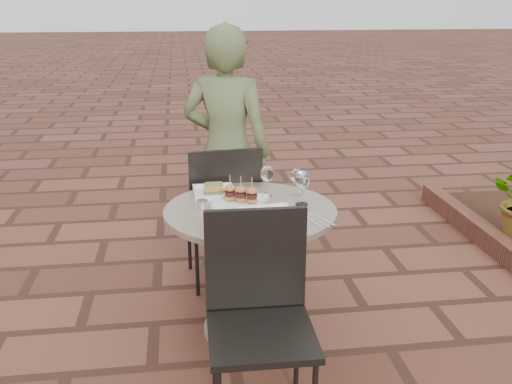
{
  "coord_description": "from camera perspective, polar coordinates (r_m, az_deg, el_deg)",
  "views": [
    {
      "loc": [
        -0.64,
        -2.9,
        1.77
      ],
      "look_at": [
        -0.26,
        -0.14,
        0.82
      ],
      "focal_mm": 40.0,
      "sensor_mm": 36.0,
      "label": 1
    }
  ],
  "objects": [
    {
      "name": "cutlery_set",
      "position": [
        2.83,
        6.14,
        -2.79
      ],
      "size": [
        0.17,
        0.24,
        0.0
      ],
      "primitive_type": null,
      "rotation": [
        0.0,
        0.0,
        0.37
      ],
      "color": "silver",
      "rests_on": "cafe_table"
    },
    {
      "name": "plate_salmon",
      "position": [
        3.19,
        -4.21,
        0.1
      ],
      "size": [
        0.23,
        0.23,
        0.06
      ],
      "rotation": [
        0.0,
        0.0,
        0.04
      ],
      "color": "white",
      "rests_on": "cafe_table"
    },
    {
      "name": "diner",
      "position": [
        3.76,
        -2.95,
        4.11
      ],
      "size": [
        0.7,
        0.58,
        1.63
      ],
      "primitive_type": "imported",
      "rotation": [
        0.0,
        0.0,
        2.76
      ],
      "color": "#4C5830",
      "rests_on": "ground"
    },
    {
      "name": "chair_far",
      "position": [
        3.54,
        -3.26,
        -1.35
      ],
      "size": [
        0.48,
        0.48,
        0.93
      ],
      "rotation": [
        0.0,
        0.0,
        3.24
      ],
      "color": "black",
      "rests_on": "ground"
    },
    {
      "name": "wine_glass_far",
      "position": [
        3.15,
        4.04,
        1.57
      ],
      "size": [
        0.06,
        0.06,
        0.15
      ],
      "color": "white",
      "rests_on": "cafe_table"
    },
    {
      "name": "steel_ramekin",
      "position": [
        2.97,
        -5.37,
        -1.25
      ],
      "size": [
        0.07,
        0.07,
        0.05
      ],
      "primitive_type": "cylinder",
      "rotation": [
        0.0,
        0.0,
        -0.22
      ],
      "color": "silver",
      "rests_on": "cafe_table"
    },
    {
      "name": "wine_glass_right",
      "position": [
        2.99,
        4.67,
        1.13
      ],
      "size": [
        0.08,
        0.08,
        0.19
      ],
      "color": "white",
      "rests_on": "cafe_table"
    },
    {
      "name": "plate_tuna",
      "position": [
        2.81,
        1.13,
        -2.49
      ],
      "size": [
        0.3,
        0.3,
        0.03
      ],
      "rotation": [
        0.0,
        0.0,
        0.1
      ],
      "color": "white",
      "rests_on": "cafe_table"
    },
    {
      "name": "chair_near",
      "position": [
        2.46,
        0.26,
        -10.89
      ],
      "size": [
        0.45,
        0.45,
        0.93
      ],
      "rotation": [
        0.0,
        0.0,
        -0.02
      ],
      "color": "black",
      "rests_on": "ground"
    },
    {
      "name": "ground",
      "position": [
        3.45,
        4.14,
        -12.02
      ],
      "size": [
        60.0,
        60.0,
        0.0
      ],
      "primitive_type": "plane",
      "color": "brown",
      "rests_on": "ground"
    },
    {
      "name": "cafe_table",
      "position": [
        3.06,
        -0.56,
        -5.99
      ],
      "size": [
        0.9,
        0.9,
        0.73
      ],
      "color": "gray",
      "rests_on": "ground"
    },
    {
      "name": "plate_sliders",
      "position": [
        3.02,
        -1.51,
        -0.58
      ],
      "size": [
        0.32,
        0.32,
        0.15
      ],
      "rotation": [
        0.0,
        0.0,
        -0.48
      ],
      "color": "white",
      "rests_on": "cafe_table"
    },
    {
      "name": "wine_glass_mid",
      "position": [
        3.13,
        1.12,
        1.78
      ],
      "size": [
        0.07,
        0.07,
        0.17
      ],
      "color": "white",
      "rests_on": "cafe_table"
    }
  ]
}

